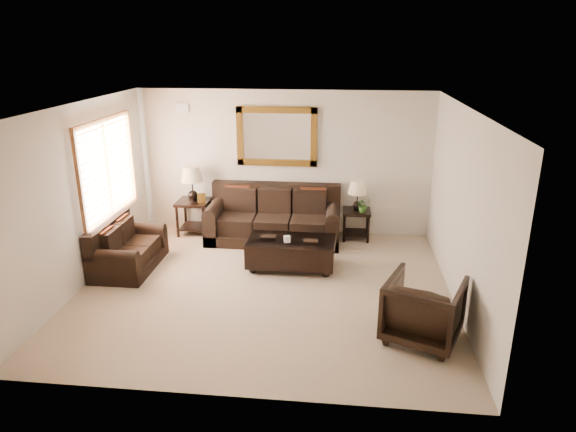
# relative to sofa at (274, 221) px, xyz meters

# --- Properties ---
(room) EXTENTS (5.51, 5.01, 2.71)m
(room) POSITION_rel_sofa_xyz_m (0.13, -2.02, 0.99)
(room) COLOR gray
(room) RESTS_ON ground
(window) EXTENTS (0.07, 1.96, 1.66)m
(window) POSITION_rel_sofa_xyz_m (-2.57, -1.12, 1.19)
(window) COLOR white
(window) RESTS_ON room
(mirror) EXTENTS (1.50, 0.06, 1.10)m
(mirror) POSITION_rel_sofa_xyz_m (0.00, 0.44, 1.49)
(mirror) COLOR #48260E
(mirror) RESTS_ON room
(air_vent) EXTENTS (0.25, 0.02, 0.18)m
(air_vent) POSITION_rel_sofa_xyz_m (-1.77, 0.46, 1.99)
(air_vent) COLOR #999999
(air_vent) RESTS_ON room
(sofa) EXTENTS (2.43, 1.05, 1.00)m
(sofa) POSITION_rel_sofa_xyz_m (0.00, 0.00, 0.00)
(sofa) COLOR black
(sofa) RESTS_ON room
(loveseat) EXTENTS (0.84, 1.41, 0.79)m
(loveseat) POSITION_rel_sofa_xyz_m (-2.23, -1.54, -0.07)
(loveseat) COLOR black
(loveseat) RESTS_ON room
(end_table_left) EXTENTS (0.60, 0.60, 1.32)m
(end_table_left) POSITION_rel_sofa_xyz_m (-1.57, 0.14, 0.50)
(end_table_left) COLOR black
(end_table_left) RESTS_ON room
(end_table_right) EXTENTS (0.51, 0.51, 1.12)m
(end_table_right) POSITION_rel_sofa_xyz_m (1.52, 0.18, 0.37)
(end_table_right) COLOR black
(end_table_right) RESTS_ON room
(coffee_table) EXTENTS (1.44, 0.79, 0.61)m
(coffee_table) POSITION_rel_sofa_xyz_m (0.44, -1.24, -0.06)
(coffee_table) COLOR black
(coffee_table) RESTS_ON room
(armchair) EXTENTS (1.12, 1.09, 0.90)m
(armchair) POSITION_rel_sofa_xyz_m (2.28, -3.17, 0.09)
(armchair) COLOR black
(armchair) RESTS_ON floor
(potted_plant) EXTENTS (0.32, 0.34, 0.22)m
(potted_plant) POSITION_rel_sofa_xyz_m (1.63, 0.09, 0.30)
(potted_plant) COLOR #2A541C
(potted_plant) RESTS_ON end_table_right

